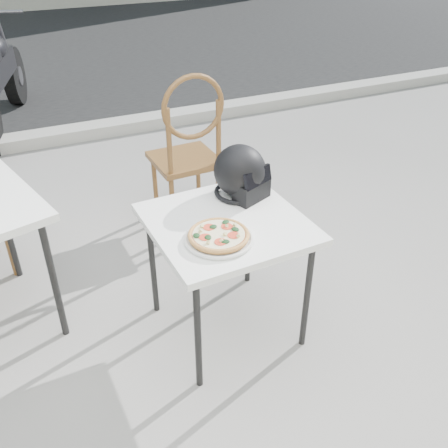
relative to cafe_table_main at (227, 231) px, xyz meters
name	(u,v)px	position (x,y,z in m)	size (l,w,h in m)	color
ground	(177,324)	(-0.25, 0.13, -0.65)	(80.00, 80.00, 0.00)	gray
street_asphalt	(31,52)	(-0.25, 7.13, -0.64)	(30.00, 8.00, 0.00)	black
curb	(76,133)	(-0.25, 3.13, -0.59)	(30.00, 0.25, 0.12)	#A09E95
cafe_table_main	(227,231)	(0.00, 0.00, 0.00)	(0.78, 0.78, 0.71)	white
plate	(219,239)	(-0.11, -0.14, 0.07)	(0.41, 0.41, 0.02)	silver
pizza	(219,235)	(-0.11, -0.14, 0.10)	(0.38, 0.38, 0.04)	#CA8D4A
helmet	(241,174)	(0.18, 0.21, 0.19)	(0.36, 0.37, 0.28)	black
cafe_chair_main	(189,145)	(0.22, 1.09, 0.00)	(0.46, 0.46, 1.17)	brown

